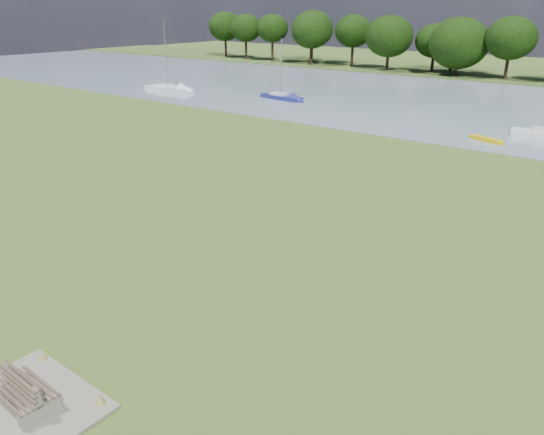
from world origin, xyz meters
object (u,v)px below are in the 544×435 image
Objects in this scene: bench_pair at (23,392)px; kayak at (486,139)px; sailboat_4 at (281,96)px; sailboat_5 at (168,87)px.

kayak is (0.34, 39.47, -0.33)m from bench_pair.
bench_pair is 52.68m from sailboat_4.
bench_pair is 39.47m from kayak.
bench_pair is 0.23× the size of sailboat_5.
sailboat_5 is at bearing -162.46° from kayak.
sailboat_4 is 0.82× the size of sailboat_5.
bench_pair reaches higher than kayak.
sailboat_4 is at bearing 6.17° from sailboat_5.
kayak is 0.35× the size of sailboat_5.
sailboat_5 reaches higher than kayak.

